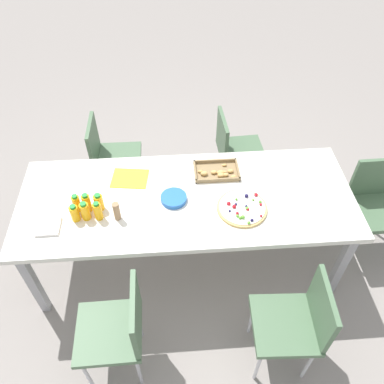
# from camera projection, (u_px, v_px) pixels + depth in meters

# --- Properties ---
(ground_plane) EXTENTS (12.00, 12.00, 0.00)m
(ground_plane) POSITION_uv_depth(u_px,v_px,m) (187.00, 258.00, 3.28)
(ground_plane) COLOR gray
(party_table) EXTENTS (2.35, 0.90, 0.76)m
(party_table) POSITION_uv_depth(u_px,v_px,m) (187.00, 203.00, 2.77)
(party_table) COLOR silver
(party_table) RESTS_ON ground_plane
(chair_far_left) EXTENTS (0.40, 0.40, 0.83)m
(chair_far_left) POSITION_uv_depth(u_px,v_px,m) (110.00, 154.00, 3.43)
(chair_far_left) COLOR #4C6B4C
(chair_far_left) RESTS_ON ground_plane
(chair_far_right) EXTENTS (0.42, 0.42, 0.83)m
(chair_far_right) POSITION_uv_depth(u_px,v_px,m) (234.00, 148.00, 3.49)
(chair_far_right) COLOR #4C6B4C
(chair_far_right) RESTS_ON ground_plane
(chair_near_right) EXTENTS (0.42, 0.42, 0.83)m
(chair_near_right) POSITION_uv_depth(u_px,v_px,m) (297.00, 321.00, 2.37)
(chair_near_right) COLOR #4C6B4C
(chair_near_right) RESTS_ON ground_plane
(chair_near_left) EXTENTS (0.40, 0.40, 0.83)m
(chair_near_left) POSITION_uv_depth(u_px,v_px,m) (119.00, 327.00, 2.35)
(chair_near_left) COLOR #4C6B4C
(chair_near_left) RESTS_ON ground_plane
(chair_end) EXTENTS (0.41, 0.41, 0.83)m
(chair_end) POSITION_uv_depth(u_px,v_px,m) (376.00, 201.00, 3.05)
(chair_end) COLOR #4C6B4C
(chair_end) RESTS_ON ground_plane
(juice_bottle_0) EXTENTS (0.06, 0.06, 0.13)m
(juice_bottle_0) POSITION_uv_depth(u_px,v_px,m) (75.00, 213.00, 2.55)
(juice_bottle_0) COLOR #F9AB14
(juice_bottle_0) RESTS_ON party_table
(juice_bottle_1) EXTENTS (0.06, 0.06, 0.14)m
(juice_bottle_1) POSITION_uv_depth(u_px,v_px,m) (85.00, 211.00, 2.55)
(juice_bottle_1) COLOR #F9AC14
(juice_bottle_1) RESTS_ON party_table
(juice_bottle_2) EXTENTS (0.05, 0.05, 0.15)m
(juice_bottle_2) POSITION_uv_depth(u_px,v_px,m) (98.00, 211.00, 2.55)
(juice_bottle_2) COLOR #F9AB14
(juice_bottle_2) RESTS_ON party_table
(juice_bottle_3) EXTENTS (0.05, 0.05, 0.14)m
(juice_bottle_3) POSITION_uv_depth(u_px,v_px,m) (77.00, 203.00, 2.60)
(juice_bottle_3) COLOR #F9AF14
(juice_bottle_3) RESTS_ON party_table
(juice_bottle_4) EXTENTS (0.06, 0.06, 0.15)m
(juice_bottle_4) POSITION_uv_depth(u_px,v_px,m) (87.00, 203.00, 2.60)
(juice_bottle_4) COLOR #FAAC14
(juice_bottle_4) RESTS_ON party_table
(juice_bottle_5) EXTENTS (0.06, 0.06, 0.14)m
(juice_bottle_5) POSITION_uv_depth(u_px,v_px,m) (99.00, 202.00, 2.61)
(juice_bottle_5) COLOR #FAAB14
(juice_bottle_5) RESTS_ON party_table
(fruit_pizza) EXTENTS (0.34, 0.34, 0.05)m
(fruit_pizza) POSITION_uv_depth(u_px,v_px,m) (242.00, 208.00, 2.64)
(fruit_pizza) COLOR tan
(fruit_pizza) RESTS_ON party_table
(snack_tray) EXTENTS (0.33, 0.22, 0.04)m
(snack_tray) POSITION_uv_depth(u_px,v_px,m) (217.00, 172.00, 2.89)
(snack_tray) COLOR olive
(snack_tray) RESTS_ON party_table
(plate_stack) EXTENTS (0.18, 0.18, 0.03)m
(plate_stack) POSITION_uv_depth(u_px,v_px,m) (174.00, 198.00, 2.70)
(plate_stack) COLOR blue
(plate_stack) RESTS_ON party_table
(napkin_stack) EXTENTS (0.15, 0.15, 0.02)m
(napkin_stack) POSITION_uv_depth(u_px,v_px,m) (49.00, 227.00, 2.54)
(napkin_stack) COLOR white
(napkin_stack) RESTS_ON party_table
(cardboard_tube) EXTENTS (0.04, 0.04, 0.14)m
(cardboard_tube) POSITION_uv_depth(u_px,v_px,m) (117.00, 211.00, 2.55)
(cardboard_tube) COLOR #9E7A56
(cardboard_tube) RESTS_ON party_table
(paper_folder) EXTENTS (0.28, 0.23, 0.01)m
(paper_folder) POSITION_uv_depth(u_px,v_px,m) (130.00, 178.00, 2.85)
(paper_folder) COLOR yellow
(paper_folder) RESTS_ON party_table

